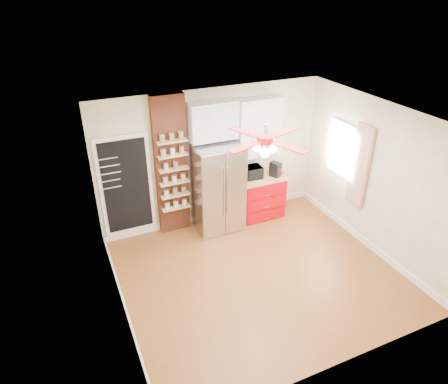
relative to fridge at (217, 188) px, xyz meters
name	(u,v)px	position (x,y,z in m)	size (l,w,h in m)	color
floor	(258,274)	(0.05, -1.63, -0.88)	(4.50, 4.50, 0.00)	brown
ceiling	(266,121)	(0.05, -1.63, 1.83)	(4.50, 4.50, 0.00)	white
wall_back	(212,157)	(0.05, 0.37, 0.48)	(4.50, 0.02, 2.70)	#F4ECC5
wall_front	(347,287)	(0.05, -3.63, 0.48)	(4.50, 0.02, 2.70)	#F4ECC5
wall_left	(114,240)	(-2.20, -1.63, 0.48)	(0.02, 4.00, 2.70)	#F4ECC5
wall_right	(376,179)	(2.30, -1.63, 0.48)	(0.02, 4.00, 2.70)	#F4ECC5
chalkboard	(126,186)	(-1.65, 0.33, 0.23)	(0.95, 0.05, 1.95)	white
brick_pillar	(171,167)	(-0.80, 0.29, 0.48)	(0.60, 0.16, 2.70)	brown
fridge	(217,188)	(0.00, 0.00, 0.00)	(0.90, 0.70, 1.75)	#A1A1A6
upper_glass_cabinet	(213,121)	(0.00, 0.20, 1.27)	(0.90, 0.35, 0.70)	white
red_cabinet	(260,196)	(0.97, 0.05, -0.42)	(0.94, 0.64, 0.90)	#CB000B
upper_shelf_unit	(259,127)	(0.97, 0.22, 1.00)	(0.90, 0.30, 1.15)	white
window	(343,150)	(2.28, -0.73, 0.68)	(0.04, 0.75, 1.05)	white
curtain	(360,166)	(2.23, -1.28, 0.57)	(0.06, 0.40, 1.55)	red
ceiling_fan	(265,140)	(0.05, -1.63, 1.55)	(1.40, 1.40, 0.44)	silver
toaster_oven	(251,172)	(0.75, 0.07, 0.15)	(0.43, 0.29, 0.24)	black
coffee_maker	(275,169)	(1.24, -0.05, 0.17)	(0.15, 0.21, 0.29)	black
canister_left	(280,173)	(1.34, -0.08, 0.09)	(0.10, 0.10, 0.14)	#B70A1D
canister_right	(276,170)	(1.32, 0.06, 0.10)	(0.11, 0.11, 0.15)	red
pantry_jar_oats	(166,166)	(-0.94, 0.15, 0.56)	(0.08, 0.08, 0.13)	#C1B494
pantry_jar_beans	(176,165)	(-0.76, 0.15, 0.56)	(0.09, 0.09, 0.12)	brown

